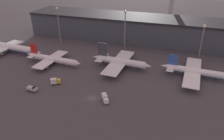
{
  "coord_description": "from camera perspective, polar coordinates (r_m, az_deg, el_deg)",
  "views": [
    {
      "loc": [
        35.02,
        -78.32,
        59.95
      ],
      "look_at": [
        3.55,
        19.68,
        6.0
      ],
      "focal_mm": 35.0,
      "sensor_mm": 36.0,
      "label": 1
    }
  ],
  "objects": [
    {
      "name": "terminal_building",
      "position": [
        174.14,
        5.54,
        10.76
      ],
      "size": [
        165.54,
        29.64,
        19.34
      ],
      "color": "#3D424C",
      "rests_on": "ground"
    },
    {
      "name": "ground",
      "position": [
        104.67,
        -5.19,
        -7.41
      ],
      "size": [
        600.0,
        600.0,
        0.0
      ],
      "primitive_type": "plane",
      "color": "#423F44"
    },
    {
      "name": "airplane_1",
      "position": [
        140.45,
        -15.28,
        2.77
      ],
      "size": [
        39.68,
        28.27,
        11.35
      ],
      "rotation": [
        0.0,
        0.0,
        -0.06
      ],
      "color": "silver",
      "rests_on": "ground"
    },
    {
      "name": "lamp_post_2",
      "position": [
        145.41,
        22.5,
        7.63
      ],
      "size": [
        1.8,
        1.8,
        23.8
      ],
      "color": "slate",
      "rests_on": "ground"
    },
    {
      "name": "airplane_3",
      "position": [
        128.72,
        20.78,
        -0.37
      ],
      "size": [
        38.07,
        37.96,
        11.72
      ],
      "rotation": [
        0.0,
        0.0,
        -0.06
      ],
      "color": "white",
      "rests_on": "ground"
    },
    {
      "name": "lamp_post_0",
      "position": [
        167.48,
        -13.83,
        12.17
      ],
      "size": [
        1.8,
        1.8,
        27.77
      ],
      "color": "slate",
      "rests_on": "ground"
    },
    {
      "name": "service_vehicle_0",
      "position": [
        117.9,
        -14.63,
        -2.85
      ],
      "size": [
        5.35,
        4.37,
        3.4
      ],
      "rotation": [
        0.0,
        0.0,
        0.54
      ],
      "color": "gold",
      "rests_on": "ground"
    },
    {
      "name": "lamp_post_1",
      "position": [
        148.15,
        3.39,
        11.2
      ],
      "size": [
        1.8,
        1.8,
        29.01
      ],
      "color": "slate",
      "rests_on": "ground"
    },
    {
      "name": "service_vehicle_2",
      "position": [
        115.99,
        -20.12,
        -4.59
      ],
      "size": [
        5.81,
        3.06,
        2.82
      ],
      "rotation": [
        0.0,
        0.0,
        -0.12
      ],
      "color": "#9EA3A8",
      "rests_on": "ground"
    },
    {
      "name": "airplane_2",
      "position": [
        130.49,
        2.26,
        2.13
      ],
      "size": [
        37.47,
        36.41,
        14.26
      ],
      "rotation": [
        0.0,
        0.0,
        -0.06
      ],
      "color": "silver",
      "rests_on": "ground"
    },
    {
      "name": "service_vehicle_1",
      "position": [
        101.12,
        -1.85,
        -7.34
      ],
      "size": [
        4.72,
        5.59,
        3.6
      ],
      "rotation": [
        0.0,
        0.0,
        -0.97
      ],
      "color": "white",
      "rests_on": "ground"
    },
    {
      "name": "airplane_0",
      "position": [
        169.35,
        -25.68,
        5.53
      ],
      "size": [
        49.07,
        26.72,
        13.71
      ],
      "rotation": [
        0.0,
        0.0,
        -0.06
      ],
      "color": "white",
      "rests_on": "ground"
    }
  ]
}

